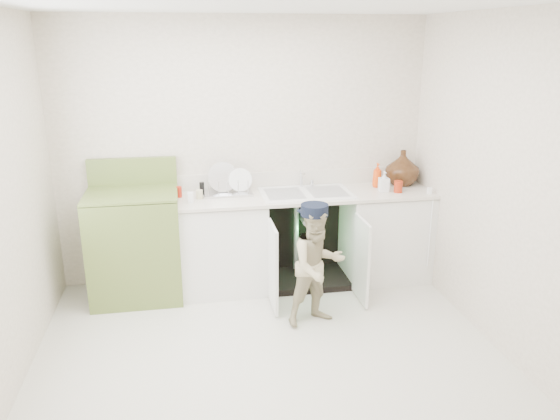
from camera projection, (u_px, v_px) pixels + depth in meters
The scene contains 5 objects.
ground at pixel (269, 352), 4.17m from camera, with size 3.50×3.50×0.00m, color beige.
room_shell at pixel (268, 195), 3.79m from camera, with size 6.00×5.50×1.26m.
counter_run at pixel (309, 235), 5.25m from camera, with size 2.44×1.02×1.25m.
avocado_stove at pixel (135, 243), 4.94m from camera, with size 0.80×0.65×1.24m.
repair_worker at pixel (317, 265), 4.46m from camera, with size 0.58×0.72×1.04m.
Camera 1 is at (-0.56, -3.60, 2.30)m, focal length 35.00 mm.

